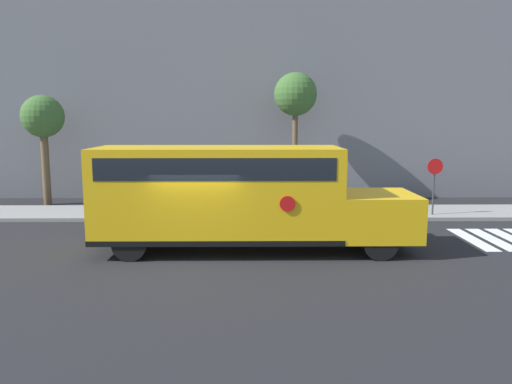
% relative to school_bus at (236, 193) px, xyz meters
% --- Properties ---
extents(ground_plane, '(60.00, 60.00, 0.00)m').
position_rel_school_bus_xyz_m(ground_plane, '(-1.10, -0.63, -1.80)').
color(ground_plane, black).
extents(sidewalk_strip, '(44.00, 3.00, 0.15)m').
position_rel_school_bus_xyz_m(sidewalk_strip, '(-1.10, 5.87, -1.72)').
color(sidewalk_strip, gray).
rests_on(sidewalk_strip, ground).
extents(building_backdrop, '(32.00, 4.00, 12.26)m').
position_rel_school_bus_xyz_m(building_backdrop, '(-1.10, 12.37, 4.33)').
color(building_backdrop, slate).
rests_on(building_backdrop, ground).
extents(school_bus, '(9.68, 2.57, 3.20)m').
position_rel_school_bus_xyz_m(school_bus, '(0.00, 0.00, 0.00)').
color(school_bus, yellow).
rests_on(school_bus, ground).
extents(stop_sign, '(0.64, 0.10, 2.45)m').
position_rel_school_bus_xyz_m(stop_sign, '(7.92, 5.00, -0.20)').
color(stop_sign, '#38383A').
rests_on(stop_sign, ground).
extents(tree_near_sidewalk, '(1.95, 1.95, 5.13)m').
position_rel_school_bus_xyz_m(tree_near_sidewalk, '(-9.16, 8.39, 2.22)').
color(tree_near_sidewalk, brown).
rests_on(tree_near_sidewalk, ground).
extents(tree_far_sidewalk, '(2.02, 2.02, 6.19)m').
position_rel_school_bus_xyz_m(tree_far_sidewalk, '(2.56, 8.69, 3.29)').
color(tree_far_sidewalk, brown).
rests_on(tree_far_sidewalk, ground).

